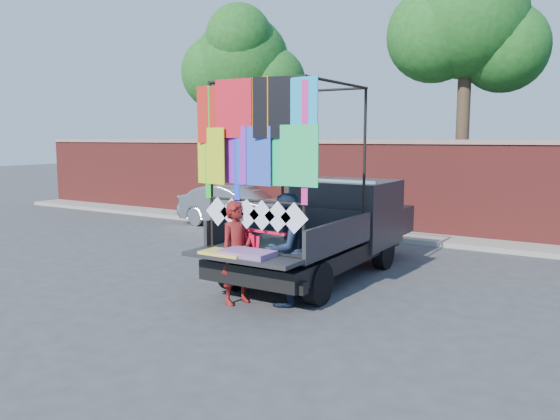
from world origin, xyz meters
The scene contains 10 objects.
ground centered at (0.00, 0.00, 0.00)m, with size 90.00×90.00×0.00m, color #38383A.
brick_wall centered at (0.00, 7.00, 1.33)m, with size 30.00×0.45×2.61m.
curb centered at (0.00, 6.30, 0.06)m, with size 30.00×1.20×0.12m, color gray.
tree_left centered at (-6.48, 8.12, 5.12)m, with size 4.20×3.30×7.05m.
tree_mid centered at (1.02, 8.12, 5.70)m, with size 4.20×3.30×7.73m.
pickup_truck centered at (-0.03, 2.24, 0.90)m, with size 2.25×5.65×3.56m.
sedan centered at (-4.83, 5.52, 0.63)m, with size 1.33×3.82×1.26m, color #B0B2B7.
woman centered at (-0.33, -0.60, 0.83)m, with size 0.61×0.40×1.67m, color maroon.
man centered at (0.36, -0.24, 0.90)m, with size 0.87×0.68×1.80m, color #162137.
streamer_bundle centered at (-0.09, -0.43, 0.99)m, with size 0.96×0.16×0.66m.
Camera 1 is at (4.76, -7.50, 2.66)m, focal length 35.00 mm.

